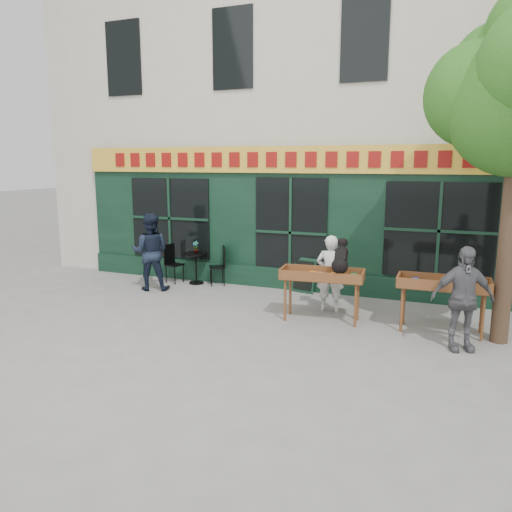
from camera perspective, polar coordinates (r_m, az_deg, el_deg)
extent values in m
plane|color=slate|center=(9.68, -0.37, -7.03)|extent=(80.00, 80.00, 0.00)
cube|color=beige|center=(15.09, 8.70, 18.40)|extent=(14.00, 7.00, 10.00)
cube|color=black|center=(11.57, 4.16, 3.99)|extent=(11.00, 0.16, 3.20)
cube|color=gold|center=(11.38, 4.07, 10.94)|extent=(11.00, 0.06, 0.60)
cube|color=maroon|center=(11.34, 4.00, 10.94)|extent=(9.60, 0.03, 0.34)
cube|color=black|center=(11.71, 3.92, -2.64)|extent=(11.00, 0.10, 0.50)
cube|color=black|center=(11.51, 3.99, 2.70)|extent=(1.70, 0.05, 2.50)
cube|color=black|center=(12.82, -9.78, 4.29)|extent=(2.20, 0.05, 2.00)
cube|color=black|center=(10.95, 20.17, 2.72)|extent=(2.20, 0.05, 2.00)
cylinder|color=#382619|center=(8.95, 26.88, 2.19)|extent=(0.28, 0.28, 3.60)
sphere|color=#125113|center=(9.10, 24.07, 16.46)|extent=(1.70, 1.70, 1.70)
sphere|color=#125113|center=(9.56, 26.07, 18.41)|extent=(1.60, 1.60, 1.60)
cylinder|color=brown|center=(9.38, 3.34, -5.06)|extent=(0.05, 0.05, 0.80)
cylinder|color=brown|center=(9.19, 11.30, -5.60)|extent=(0.05, 0.05, 0.80)
cylinder|color=brown|center=(9.80, 3.94, -4.39)|extent=(0.05, 0.05, 0.80)
cylinder|color=brown|center=(9.61, 11.55, -4.88)|extent=(0.05, 0.05, 0.80)
cube|color=brown|center=(9.37, 7.56, -2.51)|extent=(1.55, 0.72, 0.05)
cube|color=brown|center=(9.07, 7.28, -2.42)|extent=(1.50, 0.18, 0.18)
cube|color=brown|center=(9.63, 7.84, -1.67)|extent=(1.50, 0.18, 0.18)
cube|color=brown|center=(9.35, 7.57, -2.15)|extent=(1.33, 0.52, 0.06)
imported|color=silver|center=(9.99, 8.48, -1.99)|extent=(0.59, 0.42, 1.54)
cylinder|color=brown|center=(9.13, 16.31, -5.93)|extent=(0.05, 0.05, 0.80)
cylinder|color=brown|center=(9.13, 24.51, -6.48)|extent=(0.05, 0.05, 0.80)
cylinder|color=brown|center=(9.55, 16.55, -5.21)|extent=(0.05, 0.05, 0.80)
cylinder|color=brown|center=(9.55, 24.37, -5.73)|extent=(0.05, 0.05, 0.80)
cube|color=brown|center=(9.21, 20.60, -3.34)|extent=(1.51, 0.59, 0.05)
cube|color=brown|center=(8.91, 20.61, -3.27)|extent=(1.50, 0.05, 0.18)
cube|color=brown|center=(9.48, 20.66, -2.46)|extent=(1.50, 0.05, 0.18)
cube|color=brown|center=(9.20, 20.63, -2.97)|extent=(1.30, 0.41, 0.06)
imported|color=#535358|center=(8.48, 22.51, -4.52)|extent=(1.06, 0.73, 1.68)
cylinder|color=black|center=(12.39, -6.82, -3.04)|extent=(0.36, 0.36, 0.03)
cylinder|color=black|center=(12.31, -6.85, -1.41)|extent=(0.04, 0.04, 0.72)
cylinder|color=black|center=(12.24, -6.89, 0.28)|extent=(0.60, 0.60, 0.03)
cube|color=black|center=(12.48, -9.30, -0.98)|extent=(0.43, 0.43, 0.03)
cube|color=black|center=(12.55, -9.89, 0.23)|extent=(0.11, 0.36, 0.50)
cylinder|color=black|center=(12.32, -9.26, -2.23)|extent=(0.02, 0.02, 0.44)
cylinder|color=black|center=(12.53, -8.30, -1.98)|extent=(0.02, 0.02, 0.44)
cylinder|color=black|center=(12.53, -10.24, -2.05)|extent=(0.02, 0.02, 0.44)
cylinder|color=black|center=(12.73, -9.28, -1.81)|extent=(0.02, 0.02, 0.44)
cube|color=black|center=(12.09, -4.46, -1.25)|extent=(0.50, 0.50, 0.03)
cube|color=black|center=(12.06, -3.67, -0.06)|extent=(0.21, 0.32, 0.50)
cylinder|color=black|center=(12.27, -5.21, -2.18)|extent=(0.02, 0.02, 0.44)
cylinder|color=black|center=(11.98, -5.09, -2.50)|extent=(0.02, 0.02, 0.44)
cylinder|color=black|center=(12.30, -3.81, -2.13)|extent=(0.02, 0.02, 0.44)
cylinder|color=black|center=(12.01, -3.66, -2.45)|extent=(0.02, 0.02, 0.44)
imported|color=gray|center=(12.21, -6.91, 1.03)|extent=(0.16, 0.11, 0.30)
imported|color=black|center=(11.81, -11.98, 0.47)|extent=(1.06, 0.95, 1.79)
cube|color=black|center=(11.46, 5.49, -2.19)|extent=(0.59, 0.30, 0.79)
cube|color=black|center=(11.44, 5.46, -2.21)|extent=(0.48, 0.26, 0.65)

